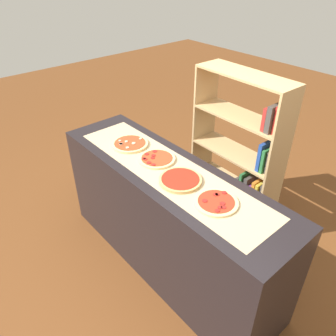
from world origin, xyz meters
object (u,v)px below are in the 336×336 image
pizza_pepperoni_3 (216,202)px  bookshelf (246,167)px  pizza_plain_2 (180,180)px  pizza_pepperoni_1 (157,159)px  pizza_mushroom_0 (130,144)px

pizza_pepperoni_3 → bookshelf: 1.02m
pizza_plain_2 → bookshelf: bookshelf is taller
pizza_pepperoni_1 → bookshelf: 0.92m
pizza_mushroom_0 → bookshelf: (0.55, 0.86, -0.32)m
pizza_pepperoni_1 → pizza_plain_2: (0.32, -0.05, 0.00)m
pizza_plain_2 → pizza_pepperoni_1: bearing=170.5°
pizza_pepperoni_1 → pizza_plain_2: 0.32m
pizza_mushroom_0 → pizza_plain_2: 0.63m
pizza_pepperoni_3 → bookshelf: bearing=114.8°
pizza_mushroom_0 → pizza_plain_2: size_ratio=1.00×
pizza_mushroom_0 → pizza_plain_2: (0.63, -0.03, 0.00)m
bookshelf → pizza_pepperoni_3: bearing=-65.2°
pizza_mushroom_0 → pizza_pepperoni_3: pizza_mushroom_0 is taller
pizza_pepperoni_3 → pizza_plain_2: bearing=-178.0°
pizza_mushroom_0 → pizza_plain_2: bearing=-2.8°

